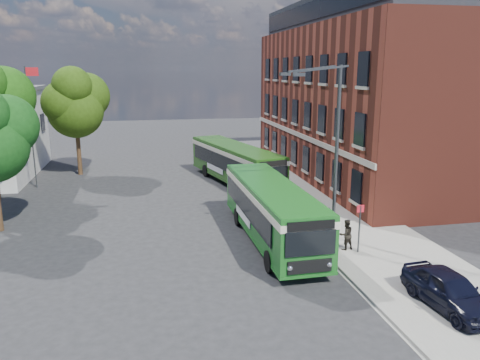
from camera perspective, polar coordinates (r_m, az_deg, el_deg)
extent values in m
plane|color=#252528|center=(25.76, -1.37, -6.58)|extent=(120.00, 120.00, 0.00)
cube|color=gray|center=(34.87, 7.66, -1.21)|extent=(6.00, 48.00, 0.15)
cube|color=beige|center=(34.03, 2.80, -1.59)|extent=(0.12, 48.00, 0.01)
cube|color=maroon|center=(40.31, 15.60, 8.94)|extent=(12.00, 26.00, 12.00)
cube|color=#B7AB9B|center=(38.21, 7.24, 5.48)|extent=(0.12, 26.00, 0.35)
cube|color=black|center=(40.44, 16.27, 19.00)|extent=(10.80, 24.80, 2.20)
cube|color=black|center=(38.30, 8.60, 19.71)|extent=(0.08, 24.00, 1.40)
cylinder|color=#393B3E|center=(38.00, -24.13, 5.74)|extent=(0.10, 0.10, 9.00)
cube|color=red|center=(37.66, -24.05, 11.97)|extent=(0.90, 0.02, 0.60)
cylinder|color=#393B3E|center=(25.32, 11.20, -6.85)|extent=(0.44, 0.44, 0.30)
cylinder|color=#393B3E|center=(24.18, 11.67, 2.87)|extent=(0.18, 0.18, 9.00)
cube|color=#393B3E|center=(22.77, 9.86, 13.20)|extent=(2.58, 0.46, 0.37)
cube|color=#393B3E|center=(23.89, 8.79, 13.24)|extent=(2.58, 0.46, 0.37)
cube|color=#393B3E|center=(21.90, 7.20, 12.64)|extent=(0.55, 0.22, 0.16)
cube|color=#393B3E|center=(23.95, 5.52, 12.74)|extent=(0.55, 0.22, 0.16)
cylinder|color=#393B3E|center=(23.23, 14.33, -6.01)|extent=(0.08, 0.08, 2.50)
cube|color=red|center=(22.89, 14.48, -3.41)|extent=(0.35, 0.04, 0.35)
cube|color=#19601D|center=(24.33, 3.85, -3.42)|extent=(2.69, 11.23, 2.45)
cube|color=#19601D|center=(24.72, 3.81, -6.25)|extent=(2.73, 11.27, 0.14)
cube|color=black|center=(24.25, 0.75, -3.14)|extent=(0.24, 9.39, 1.10)
cube|color=black|center=(24.94, 6.49, -2.75)|extent=(0.24, 9.39, 1.10)
cube|color=#F4EAC9|center=(24.10, 3.88, -1.54)|extent=(2.75, 11.29, 0.32)
cube|color=#19601D|center=(24.01, 3.90, -0.71)|extent=(2.59, 11.13, 0.12)
cube|color=black|center=(19.23, 8.59, -7.64)|extent=(2.15, 0.12, 1.05)
cube|color=black|center=(18.97, 8.68, -5.53)|extent=(2.00, 0.11, 0.38)
cube|color=black|center=(19.60, 8.50, -10.38)|extent=(1.90, 0.11, 0.55)
sphere|color=silver|center=(19.35, 6.08, -10.63)|extent=(0.26, 0.26, 0.26)
sphere|color=silver|center=(19.92, 10.80, -10.07)|extent=(0.26, 0.26, 0.26)
cube|color=black|center=(29.52, 0.81, 0.08)|extent=(2.00, 0.11, 0.90)
cube|color=white|center=(25.12, 0.36, -4.33)|extent=(0.09, 3.20, 0.45)
cylinder|color=black|center=(21.03, 3.62, -9.89)|extent=(0.30, 1.00, 1.00)
cylinder|color=black|center=(21.75, 9.64, -9.24)|extent=(0.30, 1.00, 1.00)
cylinder|color=black|center=(27.02, -0.24, -4.50)|extent=(0.30, 1.00, 1.00)
cylinder|color=black|center=(27.58, 4.52, -4.16)|extent=(0.30, 1.00, 1.00)
cube|color=#205014|center=(36.46, -0.62, 2.29)|extent=(5.34, 12.35, 2.45)
cube|color=#205014|center=(36.72, -0.62, 0.34)|extent=(5.39, 12.40, 0.14)
cube|color=black|center=(36.19, -2.67, 2.40)|extent=(2.56, 10.02, 1.10)
cube|color=black|center=(37.24, 0.97, 2.72)|extent=(2.56, 10.02, 1.10)
cube|color=#F1E4C6|center=(36.31, -0.63, 3.57)|extent=(5.42, 12.42, 0.32)
cube|color=#205014|center=(36.25, -0.63, 4.13)|extent=(5.22, 12.23, 0.12)
cube|color=black|center=(31.12, 4.09, 0.65)|extent=(2.11, 0.60, 1.05)
cube|color=black|center=(30.96, 4.12, 2.00)|extent=(1.96, 0.56, 0.38)
cube|color=black|center=(31.35, 4.07, -1.14)|extent=(1.86, 0.54, 0.55)
sphere|color=silver|center=(30.97, 2.68, -1.30)|extent=(0.26, 0.26, 0.26)
sphere|color=silver|center=(31.78, 5.38, -0.96)|extent=(0.26, 0.26, 0.26)
cube|color=black|center=(41.93, -4.13, 4.04)|extent=(1.96, 0.56, 0.90)
cube|color=white|center=(36.97, -3.09, 1.44)|extent=(0.81, 3.12, 0.45)
cylinder|color=black|center=(32.51, 0.66, -1.39)|extent=(0.51, 1.04, 1.00)
cylinder|color=black|center=(33.57, 4.25, -0.95)|extent=(0.51, 1.04, 1.00)
cylinder|color=black|center=(39.20, -4.17, 1.14)|extent=(0.51, 1.04, 1.00)
cylinder|color=black|center=(40.09, -1.06, 1.45)|extent=(0.51, 1.04, 1.00)
imported|color=black|center=(19.34, 24.13, -12.13)|extent=(2.00, 4.25, 1.41)
imported|color=black|center=(24.36, 10.44, -5.33)|extent=(0.79, 0.66, 1.84)
imported|color=black|center=(23.57, 12.79, -6.51)|extent=(0.83, 0.69, 1.53)
sphere|color=#123F11|center=(28.66, -26.57, 5.95)|extent=(3.39, 3.39, 3.39)
sphere|color=#1B480E|center=(35.91, -26.82, 9.06)|extent=(4.09, 4.09, 4.09)
cylinder|color=#341F12|center=(41.85, -19.05, 3.22)|extent=(0.36, 0.36, 3.86)
sphere|color=#27420D|center=(41.42, -19.42, 8.00)|extent=(4.56, 4.56, 4.56)
sphere|color=#27420D|center=(41.93, -18.21, 9.72)|extent=(3.86, 3.86, 3.86)
sphere|color=#27420D|center=(40.88, -20.72, 8.83)|extent=(3.51, 3.51, 3.51)
sphere|color=#27420D|center=(40.44, -19.81, 10.73)|extent=(3.16, 3.16, 3.16)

